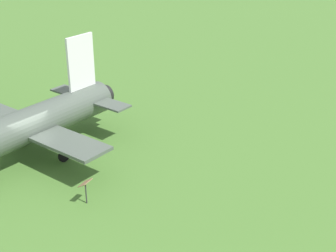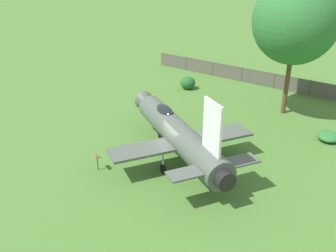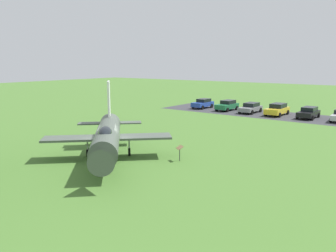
{
  "view_description": "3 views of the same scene",
  "coord_description": "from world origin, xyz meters",
  "px_view_note": "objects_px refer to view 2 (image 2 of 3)",
  "views": [
    {
      "loc": [
        -3.71,
        22.65,
        11.94
      ],
      "look_at": [
        -7.2,
        0.23,
        1.5
      ],
      "focal_mm": 52.37,
      "sensor_mm": 36.0,
      "label": 1
    },
    {
      "loc": [
        -20.05,
        -6.71,
        12.36
      ],
      "look_at": [
        -0.41,
        0.61,
        2.55
      ],
      "focal_mm": 39.2,
      "sensor_mm": 36.0,
      "label": 2
    },
    {
      "loc": [
        16.7,
        17.75,
        7.12
      ],
      "look_at": [
        -7.2,
        0.23,
        1.5
      ],
      "focal_mm": 35.89,
      "sensor_mm": 36.0,
      "label": 3
    }
  ],
  "objects_px": {
    "shade_tree": "(296,20)",
    "info_plaque": "(97,158)",
    "display_jet": "(177,132)",
    "shrub_by_tree": "(188,83)",
    "shrub_near_fence": "(328,136)"
  },
  "relations": [
    {
      "from": "display_jet",
      "to": "shrub_near_fence",
      "type": "bearing_deg",
      "value": -100.64
    },
    {
      "from": "display_jet",
      "to": "shade_tree",
      "type": "distance_m",
      "value": 13.47
    },
    {
      "from": "shade_tree",
      "to": "shrub_by_tree",
      "type": "relative_size",
      "value": 7.41
    },
    {
      "from": "display_jet",
      "to": "shrub_near_fence",
      "type": "height_order",
      "value": "display_jet"
    },
    {
      "from": "shade_tree",
      "to": "shrub_near_fence",
      "type": "height_order",
      "value": "shade_tree"
    },
    {
      "from": "shrub_near_fence",
      "to": "shrub_by_tree",
      "type": "xyz_separation_m",
      "value": [
        7.32,
        13.13,
        0.31
      ]
    },
    {
      "from": "display_jet",
      "to": "shrub_by_tree",
      "type": "distance_m",
      "value": 14.03
    },
    {
      "from": "shrub_near_fence",
      "to": "info_plaque",
      "type": "xyz_separation_m",
      "value": [
        -9.45,
        13.74,
        0.53
      ]
    },
    {
      "from": "display_jet",
      "to": "shrub_near_fence",
      "type": "relative_size",
      "value": 6.27
    },
    {
      "from": "shrub_near_fence",
      "to": "info_plaque",
      "type": "relative_size",
      "value": 1.53
    },
    {
      "from": "shade_tree",
      "to": "info_plaque",
      "type": "height_order",
      "value": "shade_tree"
    },
    {
      "from": "display_jet",
      "to": "shrub_near_fence",
      "type": "distance_m",
      "value": 11.54
    },
    {
      "from": "display_jet",
      "to": "info_plaque",
      "type": "xyz_separation_m",
      "value": [
        -3.24,
        4.13,
        -1.01
      ]
    },
    {
      "from": "shrub_near_fence",
      "to": "shrub_by_tree",
      "type": "distance_m",
      "value": 15.03
    },
    {
      "from": "shade_tree",
      "to": "shrub_near_fence",
      "type": "xyz_separation_m",
      "value": [
        -4.28,
        -3.54,
        -7.44
      ]
    }
  ]
}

